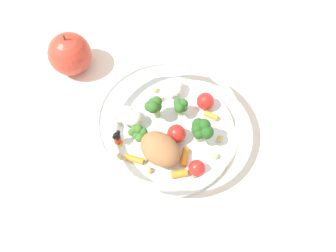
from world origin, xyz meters
name	(u,v)px	position (x,y,z in m)	size (l,w,h in m)	color
ground_plane	(158,132)	(0.00, 0.00, 0.00)	(2.40, 2.40, 0.00)	silver
food_container	(168,127)	(-0.02, 0.01, 0.03)	(0.24, 0.24, 0.06)	white
loose_apple	(70,54)	(0.15, -0.15, 0.04)	(0.08, 0.08, 0.09)	#BC3828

